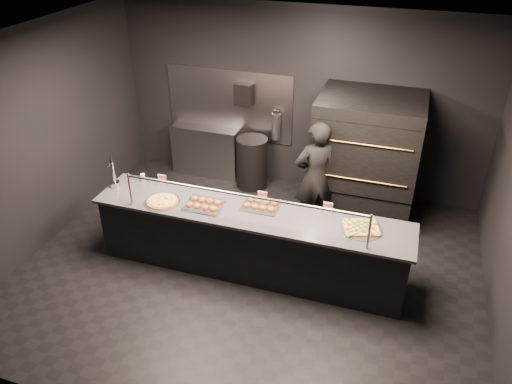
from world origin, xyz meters
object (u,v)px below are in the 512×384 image
prep_shelf (206,151)px  towel_dispenser (244,94)px  slider_tray_b (261,205)px  trash_bin (252,163)px  worker (315,177)px  fire_extinguisher (276,126)px  round_pizza (162,201)px  beer_tap (114,177)px  service_counter (250,241)px  pizza_oven (366,157)px  square_pizza (361,228)px  slider_tray_a (204,204)px

prep_shelf → towel_dispenser: bearing=5.7°
prep_shelf → slider_tray_b: slider_tray_b is taller
trash_bin → worker: bearing=-35.8°
fire_extinguisher → round_pizza: fire_extinguisher is taller
towel_dispenser → beer_tap: (-1.05, -2.37, -0.48)m
round_pizza → slider_tray_b: (1.25, 0.29, 0.01)m
service_counter → towel_dispenser: bearing=110.6°
slider_tray_b → pizza_oven: bearing=57.8°
beer_tap → slider_tray_b: size_ratio=1.09×
beer_tap → fire_extinguisher: bearing=56.1°
prep_shelf → round_pizza: 2.55m
pizza_oven → trash_bin: bearing=172.4°
beer_tap → round_pizza: beer_tap is taller
fire_extinguisher → beer_tap: size_ratio=0.98×
round_pizza → worker: bearing=38.6°
towel_dispenser → square_pizza: bearing=-45.7°
service_counter → prep_shelf: bearing=124.6°
pizza_oven → slider_tray_a: size_ratio=3.76×
prep_shelf → towel_dispenser: (0.70, 0.07, 1.10)m
slider_tray_a → trash_bin: (-0.09, 2.21, -0.51)m
service_counter → square_pizza: (1.38, 0.05, 0.47)m
worker → prep_shelf: bearing=-58.1°
slider_tray_a → square_pizza: size_ratio=0.98×
slider_tray_a → beer_tap: bearing=176.3°
beer_tap → round_pizza: 0.83m
towel_dispenser → worker: size_ratio=0.20×
service_counter → fire_extinguisher: (-0.35, 2.40, 0.60)m
slider_tray_b → trash_bin: 2.21m
prep_shelf → slider_tray_a: size_ratio=2.36×
slider_tray_a → square_pizza: bearing=3.4°
round_pizza → worker: (1.73, 1.38, -0.07)m
slider_tray_b → square_pizza: (1.28, -0.10, -0.01)m
pizza_oven → trash_bin: pizza_oven is taller
prep_shelf → worker: worker is taller
service_counter → slider_tray_a: service_counter is taller
slider_tray_a → trash_bin: size_ratio=0.58×
towel_dispenser → slider_tray_a: towel_dispenser is taller
trash_bin → worker: worker is taller
service_counter → square_pizza: 1.46m
pizza_oven → towel_dispenser: bearing=166.9°
trash_bin → worker: 1.62m
slider_tray_a → slider_tray_b: 0.73m
pizza_oven → fire_extinguisher: (-1.55, 0.50, 0.09)m
round_pizza → trash_bin: (0.46, 2.29, -0.49)m
beer_tap → worker: bearing=25.7°
round_pizza → slider_tray_a: (0.55, 0.08, 0.01)m
prep_shelf → slider_tray_a: (1.00, -2.38, 0.50)m
slider_tray_b → square_pizza: 1.29m
beer_tap → trash_bin: beer_tap is taller
towel_dispenser → beer_tap: towel_dispenser is taller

